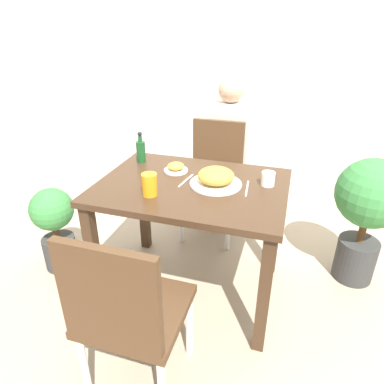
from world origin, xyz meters
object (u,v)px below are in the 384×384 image
at_px(drink_cup, 268,179).
at_px(food_plate, 216,178).
at_px(potted_plant_left, 55,224).
at_px(side_plate, 176,168).
at_px(chair_near, 127,311).
at_px(juice_glass, 150,185).
at_px(chair_far, 214,173).
at_px(potted_plant_right, 369,207).
at_px(sauce_bottle, 141,150).
at_px(person_figure, 228,150).

bearing_deg(drink_cup, food_plate, -163.69).
bearing_deg(potted_plant_left, drink_cup, 7.08).
relative_size(side_plate, drink_cup, 1.87).
relative_size(side_plate, potted_plant_left, 0.24).
xyz_separation_m(chair_near, juice_glass, (-0.12, 0.54, 0.30)).
relative_size(drink_cup, potted_plant_left, 0.13).
bearing_deg(chair_near, side_plate, -83.54).
height_order(chair_far, potted_plant_right, chair_far).
distance_m(chair_far, potted_plant_left, 1.20).
xyz_separation_m(chair_far, potted_plant_right, (1.04, -0.31, 0.04)).
relative_size(food_plate, side_plate, 2.00).
height_order(food_plate, side_plate, food_plate).
relative_size(chair_near, chair_far, 1.00).
distance_m(drink_cup, potted_plant_left, 1.42).
xyz_separation_m(chair_far, food_plate, (0.18, -0.70, 0.29)).
relative_size(chair_near, sauce_bottle, 4.45).
bearing_deg(person_figure, food_plate, -82.32).
relative_size(sauce_bottle, potted_plant_right, 0.24).
bearing_deg(juice_glass, person_figure, 82.78).
bearing_deg(side_plate, sauce_bottle, 162.37).
relative_size(food_plate, drink_cup, 3.74).
bearing_deg(potted_plant_right, chair_near, -131.99).
bearing_deg(drink_cup, chair_far, 125.99).
relative_size(sauce_bottle, person_figure, 0.17).
distance_m(chair_far, side_plate, 0.65).
height_order(chair_near, juice_glass, chair_near).
xyz_separation_m(sauce_bottle, potted_plant_right, (1.40, 0.19, -0.28)).
xyz_separation_m(drink_cup, potted_plant_right, (0.59, 0.31, -0.24)).
bearing_deg(side_plate, potted_plant_left, -165.85).
height_order(sauce_bottle, person_figure, person_figure).
bearing_deg(chair_near, sauce_bottle, -69.28).
height_order(potted_plant_left, person_figure, person_figure).
bearing_deg(person_figure, sauce_bottle, -115.86).
height_order(side_plate, juice_glass, juice_glass).
height_order(chair_far, potted_plant_left, chair_far).
bearing_deg(potted_plant_left, chair_far, 41.49).
bearing_deg(person_figure, potted_plant_right, -32.11).
xyz_separation_m(drink_cup, juice_glass, (-0.57, -0.30, 0.02)).
relative_size(chair_far, food_plate, 3.08).
bearing_deg(person_figure, side_plate, -98.45).
relative_size(chair_near, person_figure, 0.75).
bearing_deg(side_plate, chair_near, -83.54).
height_order(drink_cup, sauce_bottle, sauce_bottle).
relative_size(food_plate, sauce_bottle, 1.45).
bearing_deg(chair_far, potted_plant_left, -138.51).
xyz_separation_m(juice_glass, potted_plant_left, (-0.77, 0.13, -0.46)).
bearing_deg(person_figure, chair_near, -91.14).
relative_size(food_plate, person_figure, 0.24).
bearing_deg(potted_plant_left, potted_plant_right, 13.89).
relative_size(juice_glass, sauce_bottle, 0.60).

